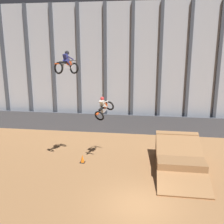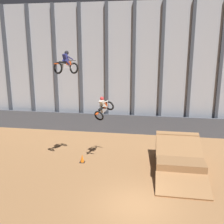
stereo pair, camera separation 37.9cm
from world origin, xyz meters
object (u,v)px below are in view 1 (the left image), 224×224
(dirt_ramp, at_px, (179,157))
(rider_bike_right_air, at_px, (104,108))
(rider_bike_left_air, at_px, (67,64))
(traffic_cone_near_ramp, at_px, (82,159))

(dirt_ramp, xyz_separation_m, rider_bike_right_air, (-5.22, 0.22, 3.26))
(rider_bike_left_air, bearing_deg, rider_bike_right_air, 57.76)
(dirt_ramp, bearing_deg, traffic_cone_near_ramp, -177.34)
(dirt_ramp, bearing_deg, rider_bike_right_air, 177.59)
(dirt_ramp, distance_m, rider_bike_left_air, 9.72)
(rider_bike_left_air, xyz_separation_m, traffic_cone_near_ramp, (0.63, 0.80, -6.66))
(traffic_cone_near_ramp, bearing_deg, rider_bike_right_air, 19.72)
(rider_bike_right_air, height_order, traffic_cone_near_ramp, rider_bike_right_air)
(dirt_ramp, relative_size, rider_bike_right_air, 3.22)
(rider_bike_left_air, bearing_deg, traffic_cone_near_ramp, 77.21)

